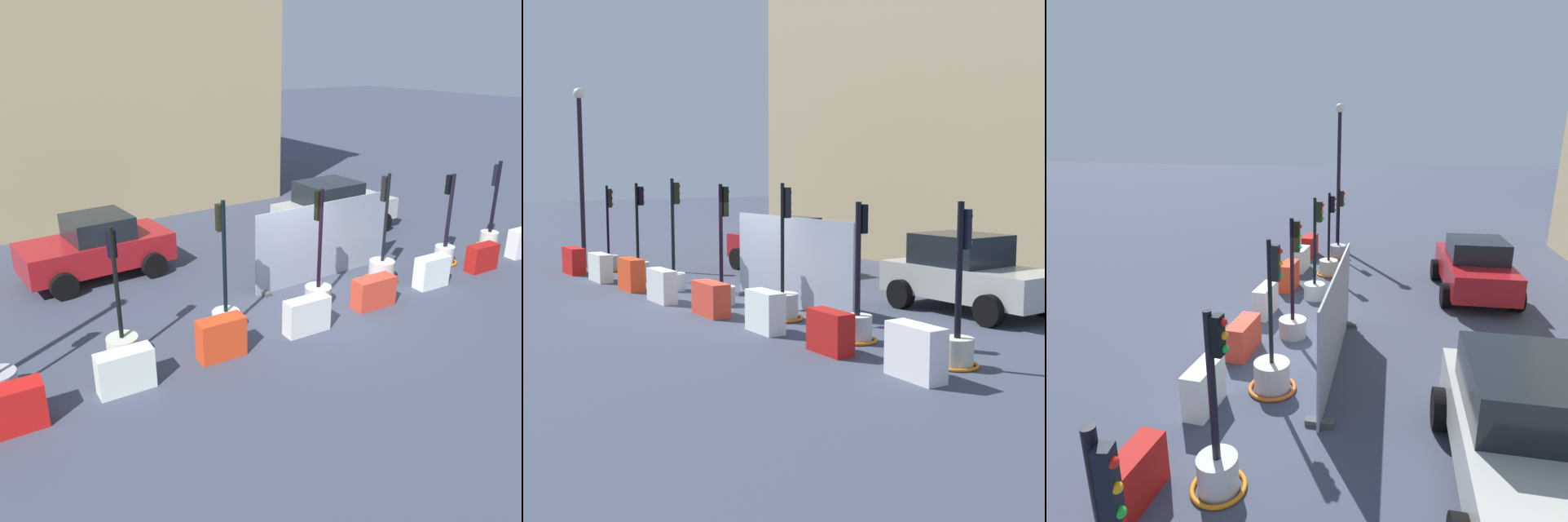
{
  "view_description": "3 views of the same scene",
  "coord_description": "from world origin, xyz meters",
  "views": [
    {
      "loc": [
        -8.13,
        -9.62,
        6.04
      ],
      "look_at": [
        -1.4,
        0.42,
        1.32
      ],
      "focal_mm": 37.9,
      "sensor_mm": 36.0,
      "label": 1
    },
    {
      "loc": [
        15.51,
        -9.25,
        3.3
      ],
      "look_at": [
        2.49,
        0.15,
        1.31
      ],
      "focal_mm": 51.27,
      "sensor_mm": 36.0,
      "label": 2
    },
    {
      "loc": [
        9.64,
        2.27,
        4.77
      ],
      "look_at": [
        -2.18,
        -0.06,
        1.28
      ],
      "focal_mm": 30.14,
      "sensor_mm": 36.0,
      "label": 3
    }
  ],
  "objects": [
    {
      "name": "car_red_compact",
      "position": [
        -3.93,
        4.82,
        0.86
      ],
      "size": [
        4.1,
        2.32,
        1.75
      ],
      "color": "#A6171D",
      "rests_on": "ground_plane"
    },
    {
      "name": "construction_barrier_4",
      "position": [
        1.08,
        -0.88,
        0.38
      ],
      "size": [
        1.13,
        0.51,
        0.76
      ],
      "color": "red",
      "rests_on": "ground_plane"
    },
    {
      "name": "ground_plane",
      "position": [
        0.0,
        0.0,
        0.0
      ],
      "size": [
        120.0,
        120.0,
        0.0
      ],
      "primitive_type": "plane",
      "color": "#3D4355"
    },
    {
      "name": "traffic_light_1",
      "position": [
        -4.99,
        0.15,
        0.42
      ],
      "size": [
        0.84,
        0.84,
        2.88
      ],
      "color": "beige",
      "rests_on": "ground_plane"
    },
    {
      "name": "building_main_facade",
      "position": [
        -2.82,
        13.83,
        5.86
      ],
      "size": [
        17.13,
        9.83,
        11.66
      ],
      "color": "tan",
      "rests_on": "ground_plane"
    },
    {
      "name": "traffic_light_3",
      "position": [
        0.06,
        0.02,
        0.52
      ],
      "size": [
        0.67,
        0.67,
        2.94
      ],
      "color": "#AFAEA7",
      "rests_on": "ground_plane"
    },
    {
      "name": "construction_barrier_3",
      "position": [
        -1.11,
        -1.01,
        0.41
      ],
      "size": [
        1.1,
        0.43,
        0.82
      ],
      "color": "silver",
      "rests_on": "ground_plane"
    },
    {
      "name": "construction_barrier_5",
      "position": [
        3.24,
        -0.87,
        0.42
      ],
      "size": [
        0.98,
        0.46,
        0.85
      ],
      "color": "white",
      "rests_on": "ground_plane"
    },
    {
      "name": "street_lamp_post",
      "position": [
        -8.91,
        -0.04,
        3.59
      ],
      "size": [
        0.36,
        0.36,
        5.97
      ],
      "color": "black",
      "rests_on": "ground_plane"
    },
    {
      "name": "car_silver_hatchback",
      "position": [
        4.17,
        4.22,
        0.88
      ],
      "size": [
        4.22,
        2.24,
        1.79
      ],
      "color": "#B7B8AF",
      "rests_on": "ground_plane"
    },
    {
      "name": "site_fence_panel",
      "position": [
        1.27,
        1.24,
        1.04
      ],
      "size": [
        4.54,
        0.5,
        2.17
      ],
      "color": "#919BAB",
      "rests_on": "ground_plane"
    },
    {
      "name": "traffic_light_2",
      "position": [
        -2.58,
        0.09,
        0.57
      ],
      "size": [
        0.63,
        0.63,
        3.05
      ],
      "color": "silver",
      "rests_on": "ground_plane"
    },
    {
      "name": "traffic_light_5",
      "position": [
        4.97,
        0.1,
        0.5
      ],
      "size": [
        0.8,
        0.8,
        2.69
      ],
      "color": "silver",
      "rests_on": "ground_plane"
    },
    {
      "name": "traffic_light_0",
      "position": [
        -7.33,
        0.2,
        0.41
      ],
      "size": [
        0.89,
        0.89,
        2.77
      ],
      "color": "#ABA7B2",
      "rests_on": "ground_plane"
    },
    {
      "name": "traffic_light_4",
      "position": [
        2.42,
        0.16,
        0.42
      ],
      "size": [
        0.94,
        0.94,
        3.0
      ],
      "color": "beige",
      "rests_on": "ground_plane"
    },
    {
      "name": "construction_barrier_7",
      "position": [
        7.44,
        -0.87,
        0.44
      ],
      "size": [
        1.07,
        0.46,
        0.88
      ],
      "color": "white",
      "rests_on": "ground_plane"
    },
    {
      "name": "construction_barrier_2",
      "position": [
        -3.25,
        -0.87,
        0.44
      ],
      "size": [
        1.02,
        0.48,
        0.88
      ],
      "color": "#EA411B",
      "rests_on": "ground_plane"
    },
    {
      "name": "construction_barrier_0",
      "position": [
        -7.34,
        -0.97,
        0.42
      ],
      "size": [
        1.11,
        0.5,
        0.83
      ],
      "color": "red",
      "rests_on": "ground_plane"
    },
    {
      "name": "construction_barrier_1",
      "position": [
        -5.33,
        -0.9,
        0.41
      ],
      "size": [
        1.08,
        0.46,
        0.82
      ],
      "color": "white",
      "rests_on": "ground_plane"
    },
    {
      "name": "traffic_light_6",
      "position": [
        7.33,
        0.23,
        0.51
      ],
      "size": [
        0.75,
        0.75,
        2.77
      ],
      "color": "beige",
      "rests_on": "ground_plane"
    },
    {
      "name": "construction_barrier_6",
      "position": [
        5.37,
        -0.91,
        0.39
      ],
      "size": [
        0.99,
        0.44,
        0.78
      ],
      "color": "#B11714",
      "rests_on": "ground_plane"
    }
  ]
}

